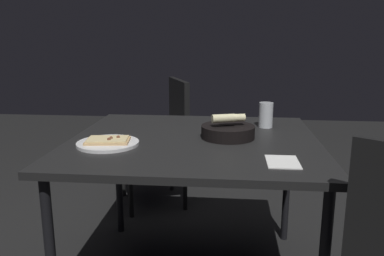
{
  "coord_description": "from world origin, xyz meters",
  "views": [
    {
      "loc": [
        1.73,
        0.16,
        1.19
      ],
      "look_at": [
        0.07,
        -0.0,
        0.8
      ],
      "focal_mm": 36.56,
      "sensor_mm": 36.0,
      "label": 1
    }
  ],
  "objects_px": {
    "pizza_plate": "(108,143)",
    "beer_glass": "(266,116)",
    "dining_table": "(194,150)",
    "chair_far": "(163,133)",
    "bread_basket": "(228,131)"
  },
  "relations": [
    {
      "from": "chair_far",
      "to": "pizza_plate",
      "type": "bearing_deg",
      "value": -2.67
    },
    {
      "from": "dining_table",
      "to": "chair_far",
      "type": "height_order",
      "value": "chair_far"
    },
    {
      "from": "bread_basket",
      "to": "dining_table",
      "type": "bearing_deg",
      "value": -81.65
    },
    {
      "from": "pizza_plate",
      "to": "beer_glass",
      "type": "height_order",
      "value": "beer_glass"
    },
    {
      "from": "pizza_plate",
      "to": "chair_far",
      "type": "xyz_separation_m",
      "value": [
        -1.09,
        0.05,
        -0.23
      ]
    },
    {
      "from": "pizza_plate",
      "to": "bread_basket",
      "type": "xyz_separation_m",
      "value": [
        -0.17,
        0.51,
        0.02
      ]
    },
    {
      "from": "dining_table",
      "to": "beer_glass",
      "type": "distance_m",
      "value": 0.45
    },
    {
      "from": "dining_table",
      "to": "pizza_plate",
      "type": "relative_size",
      "value": 4.21
    },
    {
      "from": "dining_table",
      "to": "beer_glass",
      "type": "bearing_deg",
      "value": 127.01
    },
    {
      "from": "dining_table",
      "to": "chair_far",
      "type": "relative_size",
      "value": 1.25
    },
    {
      "from": "pizza_plate",
      "to": "beer_glass",
      "type": "bearing_deg",
      "value": 120.23
    },
    {
      "from": "beer_glass",
      "to": "chair_far",
      "type": "distance_m",
      "value": 0.98
    },
    {
      "from": "pizza_plate",
      "to": "beer_glass",
      "type": "xyz_separation_m",
      "value": [
        -0.41,
        0.71,
        0.05
      ]
    },
    {
      "from": "pizza_plate",
      "to": "chair_far",
      "type": "distance_m",
      "value": 1.12
    },
    {
      "from": "pizza_plate",
      "to": "beer_glass",
      "type": "distance_m",
      "value": 0.82
    }
  ]
}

